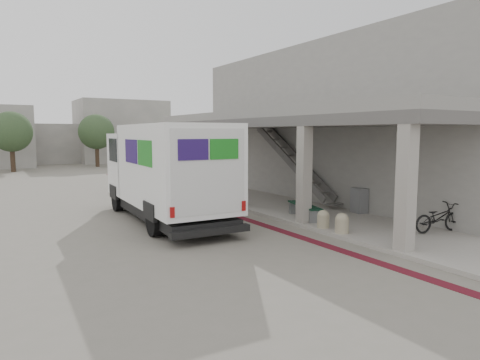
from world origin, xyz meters
TOP-DOWN VIEW (x-y plane):
  - ground at (0.00, 0.00)m, footprint 120.00×120.00m
  - bike_lane_stripe at (1.00, 2.00)m, footprint 0.35×40.00m
  - sidewalk at (4.00, 0.00)m, footprint 4.40×28.00m
  - transit_building at (6.83, 4.50)m, footprint 7.60×17.00m
  - distant_backdrop at (-2.84, 35.89)m, footprint 28.00×10.00m
  - tree_left at (-5.00, 28.00)m, footprint 3.20×3.20m
  - tree_mid at (2.00, 30.00)m, footprint 3.20×3.20m
  - tree_right at (10.00, 29.00)m, footprint 3.20×3.20m
  - fedex_truck at (-1.52, 3.74)m, footprint 2.78×8.02m
  - bench at (2.60, 1.05)m, footprint 0.96×2.09m
  - bollard_near at (2.10, -0.47)m, footprint 0.38×0.38m
  - bollard_far at (2.10, -1.30)m, footprint 0.40×0.40m
  - utility_cabinet at (5.00, 0.77)m, footprint 0.49×0.61m
  - bicycle_black at (4.66, -2.70)m, footprint 1.77×0.89m

SIDE VIEW (x-z plane):
  - ground at x=0.00m, z-range 0.00..0.00m
  - bike_lane_stripe at x=1.00m, z-range 0.00..0.01m
  - sidewalk at x=4.00m, z-range 0.00..0.12m
  - bollard_near at x=2.10m, z-range 0.12..0.69m
  - bollard_far at x=2.10m, z-range 0.12..0.73m
  - bench at x=2.60m, z-range 0.22..0.70m
  - bicycle_black at x=4.66m, z-range 0.12..1.01m
  - utility_cabinet at x=5.00m, z-range 0.12..1.05m
  - fedex_truck at x=-1.52m, z-range 0.11..3.49m
  - distant_backdrop at x=-2.84m, z-range -0.55..5.95m
  - tree_left at x=-5.00m, z-range 0.78..5.58m
  - tree_mid at x=2.00m, z-range 0.78..5.58m
  - tree_right at x=10.00m, z-range 0.78..5.58m
  - transit_building at x=6.83m, z-range -0.10..6.90m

